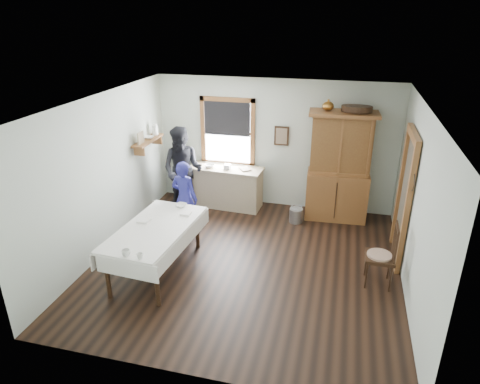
# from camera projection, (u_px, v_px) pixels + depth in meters

# --- Properties ---
(room) EXTENTS (5.01, 5.01, 2.70)m
(room) POSITION_uv_depth(u_px,v_px,m) (247.00, 189.00, 6.68)
(room) COLOR black
(room) RESTS_ON ground
(window) EXTENTS (1.18, 0.07, 1.48)m
(window) POSITION_uv_depth(u_px,v_px,m) (228.00, 129.00, 8.99)
(window) COLOR white
(window) RESTS_ON room
(doorway) EXTENTS (0.09, 1.14, 2.22)m
(doorway) POSITION_uv_depth(u_px,v_px,m) (405.00, 195.00, 6.96)
(doorway) COLOR #453E31
(doorway) RESTS_ON room
(wall_shelf) EXTENTS (0.24, 1.00, 0.44)m
(wall_shelf) POSITION_uv_depth(u_px,v_px,m) (149.00, 139.00, 8.50)
(wall_shelf) COLOR brown
(wall_shelf) RESTS_ON room
(framed_picture) EXTENTS (0.30, 0.04, 0.40)m
(framed_picture) POSITION_uv_depth(u_px,v_px,m) (281.00, 136.00, 8.76)
(framed_picture) COLOR #382113
(framed_picture) RESTS_ON room
(rug_beater) EXTENTS (0.01, 0.27, 0.27)m
(rug_beater) POSITION_uv_depth(u_px,v_px,m) (414.00, 174.00, 6.25)
(rug_beater) COLOR black
(rug_beater) RESTS_ON room
(work_counter) EXTENTS (1.57, 0.68, 0.88)m
(work_counter) POSITION_uv_depth(u_px,v_px,m) (226.00, 187.00, 9.15)
(work_counter) COLOR tan
(work_counter) RESTS_ON room
(china_hutch) EXTENTS (1.32, 0.68, 2.19)m
(china_hutch) POSITION_uv_depth(u_px,v_px,m) (339.00, 167.00, 8.37)
(china_hutch) COLOR brown
(china_hutch) RESTS_ON room
(dining_table) EXTENTS (1.17, 2.02, 0.78)m
(dining_table) POSITION_uv_depth(u_px,v_px,m) (157.00, 249.00, 6.88)
(dining_table) COLOR white
(dining_table) RESTS_ON room
(spindle_chair) EXTENTS (0.48, 0.48, 1.03)m
(spindle_chair) POSITION_uv_depth(u_px,v_px,m) (380.00, 255.00, 6.49)
(spindle_chair) COLOR #382113
(spindle_chair) RESTS_ON room
(pail) EXTENTS (0.34, 0.34, 0.29)m
(pail) POSITION_uv_depth(u_px,v_px,m) (296.00, 215.00, 8.56)
(pail) COLOR #A1A5AA
(pail) RESTS_ON room
(wicker_basket) EXTENTS (0.38, 0.33, 0.19)m
(wicker_basket) POSITION_uv_depth(u_px,v_px,m) (322.00, 214.00, 8.74)
(wicker_basket) COLOR #A98B4C
(wicker_basket) RESTS_ON room
(woman_blue) EXTENTS (0.54, 0.41, 1.34)m
(woman_blue) POSITION_uv_depth(u_px,v_px,m) (185.00, 201.00, 7.93)
(woman_blue) COLOR navy
(woman_blue) RESTS_ON room
(figure_dark) EXTENTS (0.82, 0.64, 1.66)m
(figure_dark) POSITION_uv_depth(u_px,v_px,m) (183.00, 173.00, 8.83)
(figure_dark) COLOR black
(figure_dark) RESTS_ON room
(table_cup_a) EXTENTS (0.16, 0.16, 0.10)m
(table_cup_a) POSITION_uv_depth(u_px,v_px,m) (126.00, 253.00, 5.94)
(table_cup_a) COLOR white
(table_cup_a) RESTS_ON dining_table
(table_cup_b) EXTENTS (0.10, 0.10, 0.09)m
(table_cup_b) POSITION_uv_depth(u_px,v_px,m) (140.00, 256.00, 5.86)
(table_cup_b) COLOR white
(table_cup_b) RESTS_ON dining_table
(table_bowl) EXTENTS (0.24, 0.24, 0.05)m
(table_bowl) POSITION_uv_depth(u_px,v_px,m) (181.00, 205.00, 7.43)
(table_bowl) COLOR white
(table_bowl) RESTS_ON dining_table
(counter_book) EXTENTS (0.26, 0.27, 0.02)m
(counter_book) POSITION_uv_depth(u_px,v_px,m) (240.00, 170.00, 8.84)
(counter_book) COLOR #806B55
(counter_book) RESTS_ON work_counter
(counter_bowl) EXTENTS (0.26, 0.26, 0.07)m
(counter_bowl) POSITION_uv_depth(u_px,v_px,m) (210.00, 166.00, 8.98)
(counter_bowl) COLOR white
(counter_bowl) RESTS_ON work_counter
(shelf_bowl) EXTENTS (0.22, 0.22, 0.05)m
(shelf_bowl) POSITION_uv_depth(u_px,v_px,m) (149.00, 137.00, 8.50)
(shelf_bowl) COLOR white
(shelf_bowl) RESTS_ON wall_shelf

